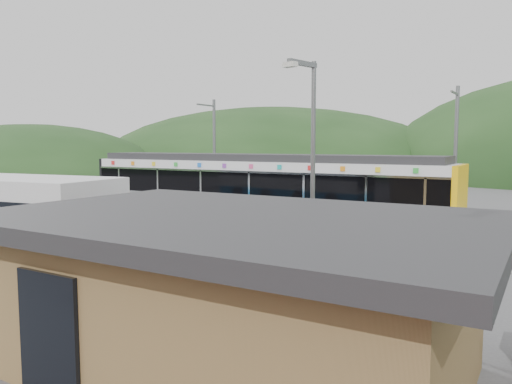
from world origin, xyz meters
The scene contains 9 objects.
ground centered at (0.00, 0.00, 0.00)m, with size 120.00×120.00×0.00m, color #4C4C4F.
hills centered at (6.19, 5.29, 0.00)m, with size 146.00×149.00×26.00m.
platform centered at (0.00, 3.30, 0.15)m, with size 26.00×3.20×0.30m, color #9E9E99.
yellow_line centered at (0.00, 2.00, 0.30)m, with size 26.00×0.10×0.01m, color yellow.
train centered at (-2.45, 6.00, 2.06)m, with size 20.44×3.01×3.74m.
catenary_mast_west centered at (-7.00, 8.56, 3.65)m, with size 0.18×1.80×7.00m.
catenary_mast_east centered at (7.00, 8.56, 3.65)m, with size 0.18×1.80×7.00m.
station_shelter centered at (6.00, -9.01, 1.55)m, with size 9.20×6.20×3.00m.
lamp_post centered at (5.60, -4.78, 3.80)m, with size 0.38×1.14×6.38m.
Camera 1 is at (10.97, -16.60, 4.27)m, focal length 35.00 mm.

